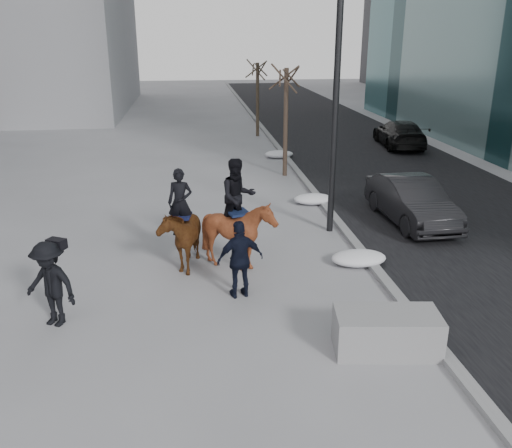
{
  "coord_description": "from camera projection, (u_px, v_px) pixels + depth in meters",
  "views": [
    {
      "loc": [
        -1.36,
        -10.06,
        5.49
      ],
      "look_at": [
        0.0,
        1.2,
        1.5
      ],
      "focal_mm": 38.0,
      "sensor_mm": 36.0,
      "label": 1
    }
  ],
  "objects": [
    {
      "name": "car_far",
      "position": [
        399.0,
        134.0,
        27.64
      ],
      "size": [
        2.38,
        4.84,
        1.35
      ],
      "primitive_type": "imported",
      "rotation": [
        0.0,
        0.0,
        3.04
      ],
      "color": "black",
      "rests_on": "ground"
    },
    {
      "name": "car_near",
      "position": [
        412.0,
        201.0,
        16.46
      ],
      "size": [
        1.65,
        4.25,
        1.38
      ],
      "primitive_type": "imported",
      "rotation": [
        0.0,
        0.0,
        0.04
      ],
      "color": "black",
      "rests_on": "ground"
    },
    {
      "name": "curb",
      "position": [
        305.0,
        181.0,
        21.08
      ],
      "size": [
        0.25,
        90.0,
        0.12
      ],
      "primitive_type": "cube",
      "color": "gray",
      "rests_on": "ground"
    },
    {
      "name": "mounted_left",
      "position": [
        181.0,
        231.0,
        13.33
      ],
      "size": [
        1.16,
        2.0,
        2.43
      ],
      "color": "#47200E",
      "rests_on": "ground"
    },
    {
      "name": "feeder",
      "position": [
        240.0,
        259.0,
        11.72
      ],
      "size": [
        1.09,
        0.96,
        1.75
      ],
      "color": "black",
      "rests_on": "ground"
    },
    {
      "name": "tree_far",
      "position": [
        258.0,
        96.0,
        30.02
      ],
      "size": [
        1.2,
        1.2,
        4.45
      ],
      "primitive_type": null,
      "color": "#3D2F24",
      "rests_on": "ground"
    },
    {
      "name": "ground",
      "position": [
        263.0,
        310.0,
        11.4
      ],
      "size": [
        120.0,
        120.0,
        0.0
      ],
      "primitive_type": "plane",
      "color": "gray",
      "rests_on": "ground"
    },
    {
      "name": "camera_crew",
      "position": [
        50.0,
        284.0,
        10.56
      ],
      "size": [
        1.31,
        1.11,
        1.75
      ],
      "color": "black",
      "rests_on": "ground"
    },
    {
      "name": "snow_piles",
      "position": [
        328.0,
        218.0,
        16.58
      ],
      "size": [
        1.42,
        16.51,
        0.36
      ],
      "color": "white",
      "rests_on": "ground"
    },
    {
      "name": "planter",
      "position": [
        387.0,
        332.0,
        9.83
      ],
      "size": [
        1.98,
        1.17,
        0.75
      ],
      "primitive_type": "cube",
      "rotation": [
        0.0,
        0.0,
        -0.13
      ],
      "color": "gray",
      "rests_on": "ground"
    },
    {
      "name": "mounted_right",
      "position": [
        238.0,
        226.0,
        13.1
      ],
      "size": [
        1.82,
        1.94,
        2.73
      ],
      "color": "#512110",
      "rests_on": "ground"
    },
    {
      "name": "tree_near",
      "position": [
        286.0,
        117.0,
        21.43
      ],
      "size": [
        1.2,
        1.2,
        4.73
      ],
      "primitive_type": null,
      "color": "#3B2B22",
      "rests_on": "ground"
    },
    {
      "name": "lamppost",
      "position": [
        339.0,
        54.0,
        14.29
      ],
      "size": [
        0.25,
        0.92,
        9.09
      ],
      "color": "black",
      "rests_on": "ground"
    },
    {
      "name": "road",
      "position": [
        404.0,
        180.0,
        21.55
      ],
      "size": [
        8.0,
        90.0,
        0.01
      ],
      "primitive_type": "cube",
      "color": "black",
      "rests_on": "ground"
    }
  ]
}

